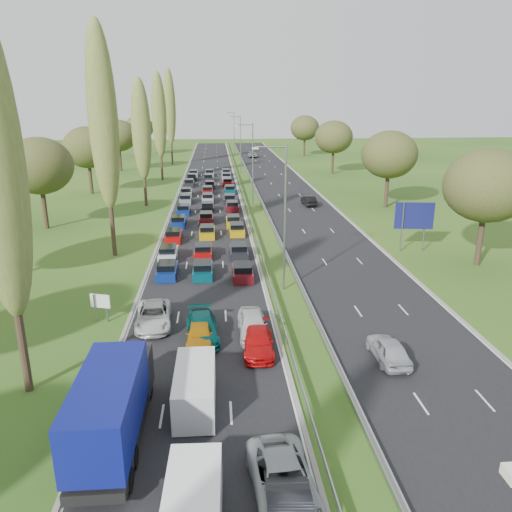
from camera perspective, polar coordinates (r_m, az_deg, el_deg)
name	(u,v)px	position (r m, az deg, el deg)	size (l,w,h in m)	color
ground	(252,203)	(77.62, -0.48, 6.12)	(260.00, 260.00, 0.00)	#234B17
near_carriageway	(208,200)	(79.89, -5.47, 6.36)	(10.50, 215.00, 0.04)	black
far_carriageway	(293,199)	(80.81, 4.20, 6.52)	(10.50, 215.00, 0.04)	black
central_reservation	(251,196)	(79.96, -0.61, 6.85)	(2.36, 215.00, 0.32)	gray
lamp_columns	(253,165)	(74.69, -0.38, 10.33)	(0.18, 140.18, 12.00)	gray
poplar_row	(128,124)	(64.99, -14.39, 14.39)	(2.80, 127.80, 22.44)	#2D2116
woodland_left	(29,170)	(62.65, -24.50, 8.95)	(8.00, 166.00, 11.10)	#2D2116
woodland_right	(411,162)	(67.80, 17.32, 10.26)	(8.00, 153.00, 11.10)	#2D2116
traffic_queue_fill	(208,204)	(74.91, -5.55, 5.96)	(9.00, 67.26, 0.80)	navy
near_car_2	(154,316)	(36.07, -11.63, -6.70)	(2.41, 5.24, 1.45)	silver
near_car_7	(202,328)	(33.75, -6.17, -8.16)	(2.06, 5.06, 1.47)	#044544
near_car_8	(200,333)	(33.08, -6.42, -8.73)	(1.73, 4.31, 1.47)	#B4730C
near_car_10	(283,481)	(21.82, 3.16, -24.33)	(2.48, 5.37, 1.49)	#A4AAAD
near_car_11	(258,342)	(31.93, 0.27, -9.75)	(1.88, 4.63, 1.34)	#B90B0C
near_car_12	(253,324)	(33.89, -0.39, -7.81)	(1.90, 4.72, 1.61)	silver
far_car_0	(389,349)	(31.93, 14.91, -10.26)	(1.74, 4.32, 1.47)	#A3A5AC
far_car_1	(309,201)	(75.86, 6.06, 6.32)	(1.52, 4.37, 1.44)	black
far_car_2	(253,154)	(140.11, -0.37, 11.54)	(2.51, 5.44, 1.51)	gray
blue_lorry	(113,404)	(24.65, -16.03, -15.94)	(2.54, 9.16, 3.87)	black
white_van_front	(193,508)	(20.49, -7.22, -26.70)	(2.03, 5.17, 2.08)	white
white_van_rear	(195,386)	(26.99, -6.96, -14.48)	(2.04, 5.21, 2.09)	silver
info_sign	(100,304)	(37.36, -17.35, -5.26)	(1.46, 0.53, 2.10)	gray
direction_sign	(414,218)	(54.24, 17.63, 4.16)	(3.98, 0.61, 5.20)	gray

